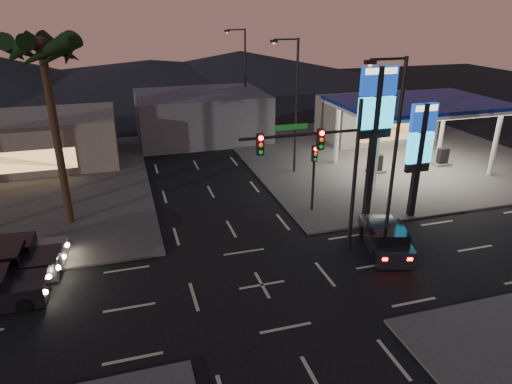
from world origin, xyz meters
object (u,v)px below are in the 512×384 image
object	(u,v)px
gas_station	(418,106)
traffic_signal_mast	(324,158)
car_lane_b_mid	(3,266)
pylon_sign_tall	(376,113)
pylon_sign_short	(420,144)
car_lane_b_front	(16,255)
suv_station	(386,239)

from	to	relation	value
gas_station	traffic_signal_mast	bearing A→B (deg)	-140.72
car_lane_b_mid	pylon_sign_tall	bearing A→B (deg)	4.57
pylon_sign_short	traffic_signal_mast	xyz separation A→B (m)	(-7.24, -2.51, 0.57)
car_lane_b_front	pylon_sign_tall	bearing A→B (deg)	1.45
pylon_sign_short	car_lane_b_mid	distance (m)	22.88
pylon_sign_short	suv_station	xyz separation A→B (m)	(-3.77, -3.24, -3.97)
car_lane_b_mid	gas_station	bearing A→B (deg)	16.39
pylon_sign_tall	car_lane_b_mid	bearing A→B (deg)	-175.43
gas_station	pylon_sign_short	xyz separation A→B (m)	(-5.00, -7.50, -0.42)
pylon_sign_short	suv_station	bearing A→B (deg)	-139.34
suv_station	gas_station	bearing A→B (deg)	50.76
gas_station	traffic_signal_mast	xyz separation A→B (m)	(-12.24, -10.01, 0.15)
car_lane_b_mid	suv_station	world-z (taller)	car_lane_b_mid
pylon_sign_short	car_lane_b_mid	world-z (taller)	pylon_sign_short
pylon_sign_short	pylon_sign_tall	bearing A→B (deg)	158.20
gas_station	pylon_sign_short	distance (m)	9.02
traffic_signal_mast	car_lane_b_front	world-z (taller)	traffic_signal_mast
pylon_sign_short	gas_station	bearing A→B (deg)	56.31
gas_station	car_lane_b_mid	bearing A→B (deg)	-163.61
traffic_signal_mast	car_lane_b_front	bearing A→B (deg)	168.58
car_lane_b_mid	car_lane_b_front	bearing A→B (deg)	70.83
gas_station	car_lane_b_mid	xyz separation A→B (m)	(-27.53, -8.10, -4.33)
traffic_signal_mast	suv_station	world-z (taller)	traffic_signal_mast
gas_station	suv_station	size ratio (longest dim) A/B	2.56
gas_station	traffic_signal_mast	distance (m)	15.82
car_lane_b_front	suv_station	bearing A→B (deg)	-11.50
gas_station	pylon_sign_short	world-z (taller)	pylon_sign_short
gas_station	pylon_sign_tall	distance (m)	10.01
pylon_sign_tall	suv_station	size ratio (longest dim) A/B	1.89
traffic_signal_mast	car_lane_b_front	size ratio (longest dim) A/B	1.71
pylon_sign_short	traffic_signal_mast	world-z (taller)	traffic_signal_mast
gas_station	car_lane_b_front	world-z (taller)	gas_station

